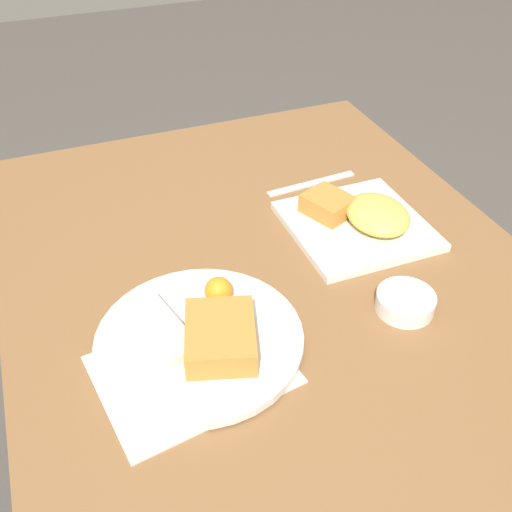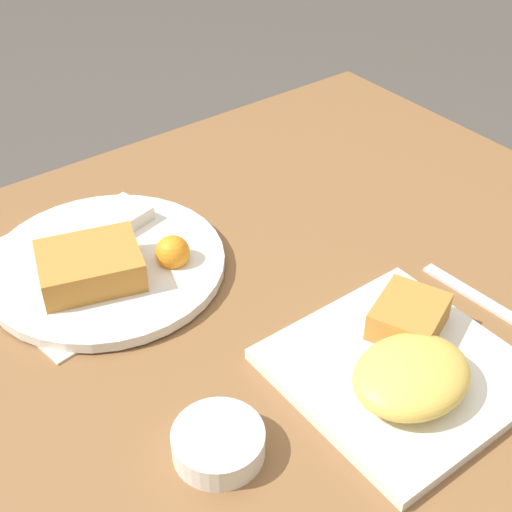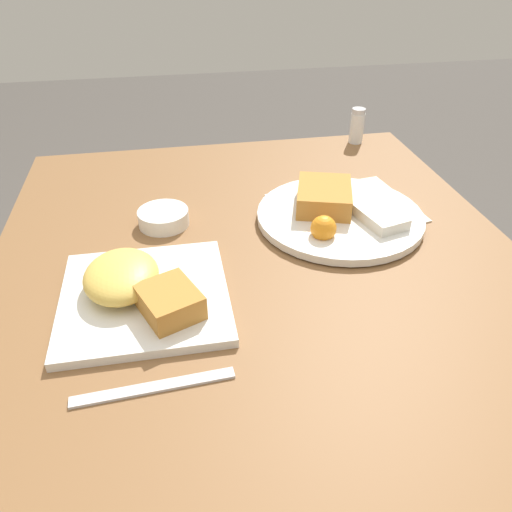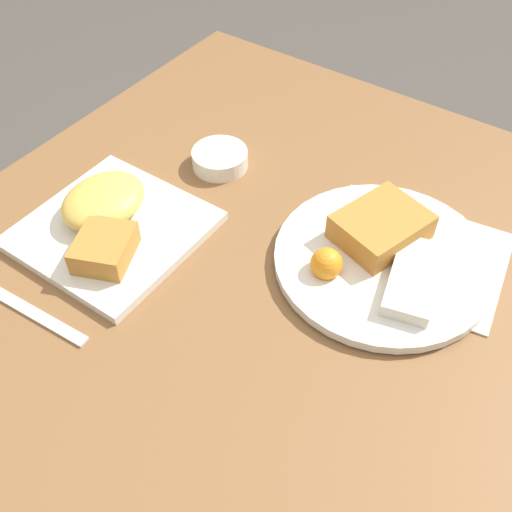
{
  "view_description": "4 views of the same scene",
  "coord_description": "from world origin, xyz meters",
  "px_view_note": "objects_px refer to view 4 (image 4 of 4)",
  "views": [
    {
      "loc": [
        -0.72,
        0.31,
        1.36
      ],
      "look_at": [
        -0.02,
        0.03,
        0.76
      ],
      "focal_mm": 42.0,
      "sensor_mm": 36.0,
      "label": 1
    },
    {
      "loc": [
        -0.4,
        -0.52,
        1.29
      ],
      "look_at": [
        0.01,
        0.03,
        0.76
      ],
      "focal_mm": 50.0,
      "sensor_mm": 36.0,
      "label": 2
    },
    {
      "loc": [
        0.62,
        -0.13,
        1.18
      ],
      "look_at": [
        -0.01,
        -0.01,
        0.74
      ],
      "focal_mm": 35.0,
      "sensor_mm": 36.0,
      "label": 3
    },
    {
      "loc": [
        0.43,
        0.34,
        1.34
      ],
      "look_at": [
        -0.01,
        0.04,
        0.76
      ],
      "focal_mm": 42.0,
      "sensor_mm": 36.0,
      "label": 4
    }
  ],
  "objects_px": {
    "plate_oval_far": "(382,253)",
    "butter_knife": "(29,310)",
    "sauce_ramekin": "(220,158)",
    "plate_square_near": "(108,221)"
  },
  "relations": [
    {
      "from": "plate_square_near",
      "to": "butter_knife",
      "type": "height_order",
      "value": "plate_square_near"
    },
    {
      "from": "plate_square_near",
      "to": "plate_oval_far",
      "type": "distance_m",
      "value": 0.39
    },
    {
      "from": "plate_oval_far",
      "to": "butter_knife",
      "type": "bearing_deg",
      "value": -44.86
    },
    {
      "from": "plate_oval_far",
      "to": "sauce_ramekin",
      "type": "relative_size",
      "value": 3.33
    },
    {
      "from": "plate_oval_far",
      "to": "butter_knife",
      "type": "xyz_separation_m",
      "value": [
        0.34,
        -0.34,
        -0.02
      ]
    },
    {
      "from": "plate_square_near",
      "to": "butter_knife",
      "type": "distance_m",
      "value": 0.17
    },
    {
      "from": "plate_oval_far",
      "to": "butter_knife",
      "type": "height_order",
      "value": "plate_oval_far"
    },
    {
      "from": "plate_square_near",
      "to": "sauce_ramekin",
      "type": "relative_size",
      "value": 2.63
    },
    {
      "from": "sauce_ramekin",
      "to": "butter_knife",
      "type": "relative_size",
      "value": 0.47
    },
    {
      "from": "plate_square_near",
      "to": "plate_oval_far",
      "type": "height_order",
      "value": "plate_square_near"
    }
  ]
}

